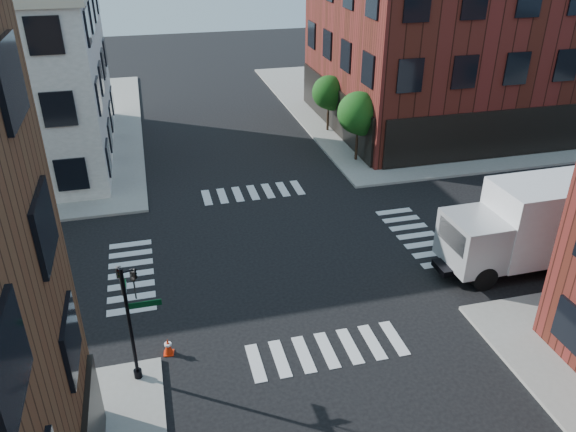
{
  "coord_description": "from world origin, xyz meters",
  "views": [
    {
      "loc": [
        -5.42,
        -22.16,
        14.19
      ],
      "look_at": [
        0.08,
        -0.89,
        2.5
      ],
      "focal_mm": 35.0,
      "sensor_mm": 36.0,
      "label": 1
    }
  ],
  "objects": [
    {
      "name": "traffic_cone",
      "position": [
        -5.7,
        -5.7,
        0.32
      ],
      "size": [
        0.41,
        0.41,
        0.67
      ],
      "rotation": [
        0.0,
        0.0,
        -0.14
      ],
      "color": "red",
      "rests_on": "ground"
    },
    {
      "name": "tree_near",
      "position": [
        7.56,
        9.98,
        3.16
      ],
      "size": [
        2.69,
        2.69,
        4.49
      ],
      "color": "black",
      "rests_on": "ground"
    },
    {
      "name": "box_truck",
      "position": [
        11.18,
        -3.72,
        2.13
      ],
      "size": [
        9.11,
        2.92,
        4.09
      ],
      "rotation": [
        0.0,
        0.0,
        0.01
      ],
      "color": "silver",
      "rests_on": "ground"
    },
    {
      "name": "building_ne",
      "position": [
        20.5,
        16.0,
        6.0
      ],
      "size": [
        25.0,
        16.0,
        12.0
      ],
      "primitive_type": "cube",
      "color": "#441911",
      "rests_on": "ground"
    },
    {
      "name": "ground",
      "position": [
        0.0,
        0.0,
        0.0
      ],
      "size": [
        120.0,
        120.0,
        0.0
      ],
      "primitive_type": "plane",
      "color": "black",
      "rests_on": "ground"
    },
    {
      "name": "tree_far",
      "position": [
        7.56,
        15.98,
        2.87
      ],
      "size": [
        2.43,
        2.43,
        4.07
      ],
      "color": "black",
      "rests_on": "ground"
    },
    {
      "name": "sidewalk_ne",
      "position": [
        21.0,
        21.0,
        0.07
      ],
      "size": [
        30.0,
        30.0,
        0.15
      ],
      "primitive_type": "cube",
      "color": "gray",
      "rests_on": "ground"
    },
    {
      "name": "signal_pole",
      "position": [
        -6.72,
        -6.68,
        2.86
      ],
      "size": [
        1.29,
        1.24,
        4.6
      ],
      "color": "black",
      "rests_on": "ground"
    }
  ]
}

